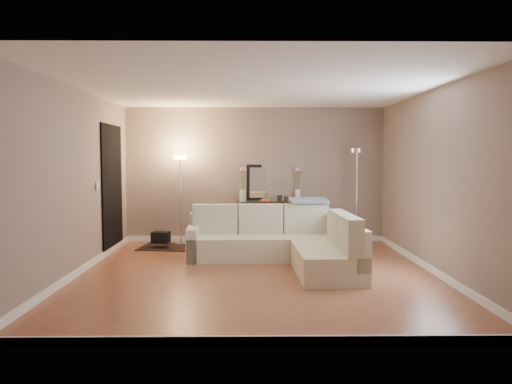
{
  "coord_description": "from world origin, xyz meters",
  "views": [
    {
      "loc": [
        -0.09,
        -6.94,
        1.64
      ],
      "look_at": [
        0.0,
        0.8,
        1.1
      ],
      "focal_mm": 35.0,
      "sensor_mm": 36.0,
      "label": 1
    }
  ],
  "objects_px": {
    "sectional_sofa": "(286,243)",
    "floor_lamp_lit": "(180,182)",
    "floor_lamp_unlit": "(357,177)",
    "console_table": "(266,220)"
  },
  "relations": [
    {
      "from": "console_table",
      "to": "floor_lamp_unlit",
      "type": "distance_m",
      "value": 1.9
    },
    {
      "from": "sectional_sofa",
      "to": "floor_lamp_unlit",
      "type": "xyz_separation_m",
      "value": [
        1.42,
        1.54,
        0.95
      ]
    },
    {
      "from": "sectional_sofa",
      "to": "floor_lamp_lit",
      "type": "bearing_deg",
      "value": 138.17
    },
    {
      "from": "console_table",
      "to": "floor_lamp_unlit",
      "type": "relative_size",
      "value": 0.71
    },
    {
      "from": "sectional_sofa",
      "to": "floor_lamp_lit",
      "type": "distance_m",
      "value": 2.65
    },
    {
      "from": "sectional_sofa",
      "to": "floor_lamp_unlit",
      "type": "distance_m",
      "value": 2.3
    },
    {
      "from": "floor_lamp_unlit",
      "to": "console_table",
      "type": "bearing_deg",
      "value": 167.5
    },
    {
      "from": "floor_lamp_lit",
      "to": "floor_lamp_unlit",
      "type": "bearing_deg",
      "value": -2.35
    },
    {
      "from": "sectional_sofa",
      "to": "floor_lamp_unlit",
      "type": "height_order",
      "value": "floor_lamp_unlit"
    },
    {
      "from": "floor_lamp_lit",
      "to": "floor_lamp_unlit",
      "type": "distance_m",
      "value": 3.29
    }
  ]
}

